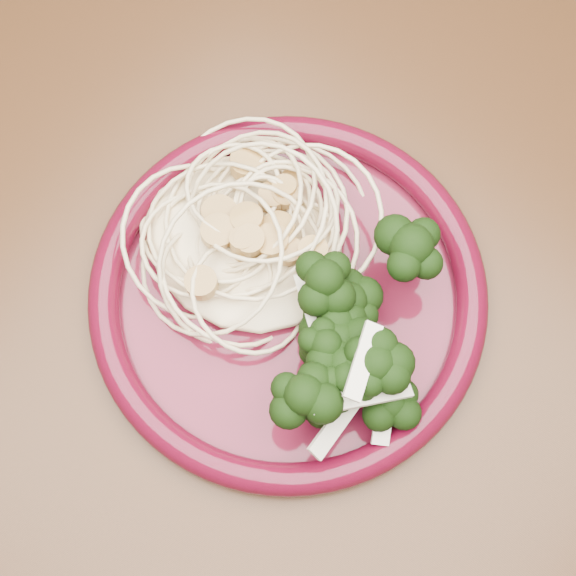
% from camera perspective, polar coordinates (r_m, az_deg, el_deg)
% --- Properties ---
extents(dining_table, '(1.20, 0.80, 0.75)m').
position_cam_1_polar(dining_table, '(0.65, 1.64, -10.12)').
color(dining_table, '#472814').
rests_on(dining_table, ground).
extents(dinner_plate, '(0.33, 0.33, 0.02)m').
position_cam_1_polar(dinner_plate, '(0.56, 0.00, -0.34)').
color(dinner_plate, '#550F21').
rests_on(dinner_plate, dining_table).
extents(spaghetti_pile, '(0.17, 0.16, 0.03)m').
position_cam_1_polar(spaghetti_pile, '(0.56, -3.14, 3.68)').
color(spaghetti_pile, beige).
rests_on(spaghetti_pile, dinner_plate).
extents(scallop_cluster, '(0.14, 0.14, 0.04)m').
position_cam_1_polar(scallop_cluster, '(0.53, -3.34, 5.25)').
color(scallop_cluster, tan).
rests_on(scallop_cluster, spaghetti_pile).
extents(broccoli_pile, '(0.13, 0.17, 0.05)m').
position_cam_1_polar(broccoli_pile, '(0.52, 4.11, -4.21)').
color(broccoli_pile, black).
rests_on(broccoli_pile, dinner_plate).
extents(onion_garnish, '(0.09, 0.11, 0.06)m').
position_cam_1_polar(onion_garnish, '(0.49, 4.38, -3.18)').
color(onion_garnish, white).
rests_on(onion_garnish, broccoli_pile).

